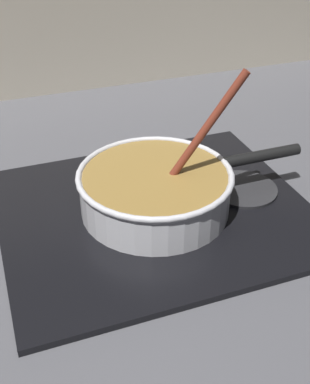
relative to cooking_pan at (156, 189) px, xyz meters
name	(u,v)px	position (x,y,z in m)	size (l,w,h in m)	color
ground	(118,284)	(-0.11, -0.13, -0.07)	(2.40, 1.60, 0.04)	#4C4C51
hob_plate	(155,212)	(0.00, 0.00, -0.05)	(0.56, 0.48, 0.01)	black
burner_ring	(155,207)	(0.00, 0.00, -0.04)	(0.21, 0.21, 0.01)	#592D0C
spare_burner	(243,189)	(0.18, 0.00, -0.04)	(0.13, 0.13, 0.01)	#262628
cooking_pan	(156,189)	(0.00, 0.00, 0.00)	(0.44, 0.28, 0.26)	silver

